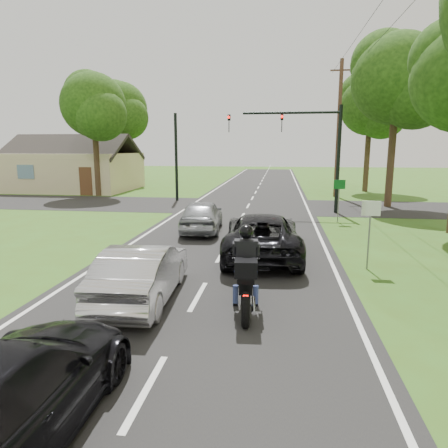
{
  "coord_description": "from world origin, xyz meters",
  "views": [
    {
      "loc": [
        1.96,
        -9.34,
        3.69
      ],
      "look_at": [
        0.24,
        3.0,
        1.3
      ],
      "focal_mm": 32.0,
      "sensor_mm": 36.0,
      "label": 1
    }
  ],
  "objects_px": {
    "utility_pole_far": "(338,128)",
    "sign_white": "(370,218)",
    "dark_suv": "(262,235)",
    "sign_green": "(339,190)",
    "traffic_signal": "(305,139)",
    "silver_sedan": "(142,272)",
    "motorcycle_rider": "(246,278)",
    "silver_suv": "(202,215)"
  },
  "relations": [
    {
      "from": "utility_pole_far",
      "to": "sign_white",
      "type": "height_order",
      "value": "utility_pole_far"
    },
    {
      "from": "dark_suv",
      "to": "sign_green",
      "type": "xyz_separation_m",
      "value": [
        3.48,
        6.98,
        0.84
      ]
    },
    {
      "from": "dark_suv",
      "to": "utility_pole_far",
      "type": "distance_m",
      "value": 19.12
    },
    {
      "from": "dark_suv",
      "to": "sign_white",
      "type": "distance_m",
      "value": 3.54
    },
    {
      "from": "traffic_signal",
      "to": "sign_white",
      "type": "xyz_separation_m",
      "value": [
        1.36,
        -11.02,
        -2.54
      ]
    },
    {
      "from": "dark_suv",
      "to": "silver_sedan",
      "type": "height_order",
      "value": "dark_suv"
    },
    {
      "from": "motorcycle_rider",
      "to": "dark_suv",
      "type": "height_order",
      "value": "motorcycle_rider"
    },
    {
      "from": "silver_sedan",
      "to": "traffic_signal",
      "type": "xyz_separation_m",
      "value": [
        4.63,
        14.39,
        3.43
      ]
    },
    {
      "from": "traffic_signal",
      "to": "sign_green",
      "type": "relative_size",
      "value": 3.0
    },
    {
      "from": "silver_suv",
      "to": "traffic_signal",
      "type": "bearing_deg",
      "value": -132.45
    },
    {
      "from": "sign_white",
      "to": "dark_suv",
      "type": "bearing_deg",
      "value": 162.74
    },
    {
      "from": "motorcycle_rider",
      "to": "dark_suv",
      "type": "bearing_deg",
      "value": 83.44
    },
    {
      "from": "motorcycle_rider",
      "to": "sign_green",
      "type": "height_order",
      "value": "sign_green"
    },
    {
      "from": "dark_suv",
      "to": "utility_pole_far",
      "type": "xyz_separation_m",
      "value": [
        4.78,
        18.0,
        4.32
      ]
    },
    {
      "from": "sign_white",
      "to": "sign_green",
      "type": "xyz_separation_m",
      "value": [
        0.2,
        8.0,
        0.0
      ]
    },
    {
      "from": "utility_pole_far",
      "to": "silver_sedan",
      "type": "bearing_deg",
      "value": -108.5
    },
    {
      "from": "traffic_signal",
      "to": "sign_white",
      "type": "height_order",
      "value": "traffic_signal"
    },
    {
      "from": "dark_suv",
      "to": "sign_green",
      "type": "bearing_deg",
      "value": -119.35
    },
    {
      "from": "utility_pole_far",
      "to": "sign_white",
      "type": "xyz_separation_m",
      "value": [
        -1.5,
        -19.02,
        -3.49
      ]
    },
    {
      "from": "sign_white",
      "to": "sign_green",
      "type": "height_order",
      "value": "same"
    },
    {
      "from": "sign_green",
      "to": "dark_suv",
      "type": "bearing_deg",
      "value": -116.52
    },
    {
      "from": "motorcycle_rider",
      "to": "silver_sedan",
      "type": "xyz_separation_m",
      "value": [
        -2.56,
        0.4,
        -0.1
      ]
    },
    {
      "from": "silver_sedan",
      "to": "utility_pole_far",
      "type": "height_order",
      "value": "utility_pole_far"
    },
    {
      "from": "traffic_signal",
      "to": "utility_pole_far",
      "type": "distance_m",
      "value": 8.55
    },
    {
      "from": "silver_sedan",
      "to": "motorcycle_rider",
      "type": "bearing_deg",
      "value": 167.99
    },
    {
      "from": "dark_suv",
      "to": "silver_sedan",
      "type": "bearing_deg",
      "value": 55.48
    },
    {
      "from": "silver_sedan",
      "to": "traffic_signal",
      "type": "bearing_deg",
      "value": -111.01
    },
    {
      "from": "motorcycle_rider",
      "to": "silver_suv",
      "type": "distance_m",
      "value": 9.04
    },
    {
      "from": "motorcycle_rider",
      "to": "utility_pole_far",
      "type": "xyz_separation_m",
      "value": [
        4.93,
        22.79,
        4.28
      ]
    },
    {
      "from": "silver_sedan",
      "to": "sign_green",
      "type": "height_order",
      "value": "sign_green"
    },
    {
      "from": "silver_suv",
      "to": "sign_white",
      "type": "relative_size",
      "value": 1.96
    },
    {
      "from": "silver_suv",
      "to": "utility_pole_far",
      "type": "bearing_deg",
      "value": -123.02
    },
    {
      "from": "sign_green",
      "to": "silver_suv",
      "type": "bearing_deg",
      "value": -153.62
    },
    {
      "from": "silver_sedan",
      "to": "traffic_signal",
      "type": "relative_size",
      "value": 0.66
    },
    {
      "from": "silver_sedan",
      "to": "silver_suv",
      "type": "relative_size",
      "value": 1.01
    },
    {
      "from": "sign_white",
      "to": "traffic_signal",
      "type": "bearing_deg",
      "value": 97.05
    },
    {
      "from": "utility_pole_far",
      "to": "silver_suv",
      "type": "bearing_deg",
      "value": -118.31
    },
    {
      "from": "utility_pole_far",
      "to": "sign_green",
      "type": "relative_size",
      "value": 4.71
    },
    {
      "from": "dark_suv",
      "to": "silver_suv",
      "type": "xyz_separation_m",
      "value": [
        -2.84,
        3.84,
        -0.04
      ]
    },
    {
      "from": "silver_suv",
      "to": "dark_suv",
      "type": "bearing_deg",
      "value": 121.81
    },
    {
      "from": "motorcycle_rider",
      "to": "sign_white",
      "type": "distance_m",
      "value": 5.16
    },
    {
      "from": "utility_pole_far",
      "to": "sign_green",
      "type": "xyz_separation_m",
      "value": [
        -1.3,
        -11.02,
        -3.49
      ]
    }
  ]
}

